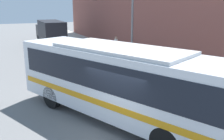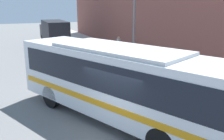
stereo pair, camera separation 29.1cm
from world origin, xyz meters
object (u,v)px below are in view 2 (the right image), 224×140
object	(u,v)px
delivery_truck	(54,32)
pedestrian_mid_block	(119,45)
city_bus	(118,78)
traffic_light_pole	(122,13)
fire_hydrant	(189,87)
pedestrian_near_corner	(177,65)
parking_meter	(131,55)

from	to	relation	value
delivery_truck	pedestrian_mid_block	xyz separation A→B (m)	(4.40, -9.21, -0.57)
city_bus	traffic_light_pole	bearing A→B (deg)	39.54
city_bus	fire_hydrant	xyz separation A→B (m)	(4.69, 1.08, -1.31)
city_bus	pedestrian_near_corner	xyz separation A→B (m)	(6.11, 4.08, -0.90)
parking_meter	pedestrian_near_corner	xyz separation A→B (m)	(1.42, -3.84, -0.07)
delivery_truck	fire_hydrant	bearing A→B (deg)	-80.19
traffic_light_pole	delivery_truck	bearing A→B (deg)	100.94
city_bus	fire_hydrant	bearing A→B (deg)	-11.74
delivery_truck	pedestrian_near_corner	world-z (taller)	delivery_truck
traffic_light_pole	pedestrian_near_corner	world-z (taller)	traffic_light_pole
parking_meter	pedestrian_near_corner	distance (m)	4.10
delivery_truck	pedestrian_mid_block	world-z (taller)	delivery_truck
delivery_truck	traffic_light_pole	size ratio (longest dim) A/B	1.36
city_bus	pedestrian_mid_block	world-z (taller)	city_bus
traffic_light_pole	parking_meter	world-z (taller)	traffic_light_pole
city_bus	fire_hydrant	size ratio (longest dim) A/B	13.51
city_bus	traffic_light_pole	distance (m)	9.05
delivery_truck	fire_hydrant	xyz separation A→B (m)	(3.53, -20.42, -1.06)
fire_hydrant	traffic_light_pole	size ratio (longest dim) A/B	0.13
fire_hydrant	parking_meter	world-z (taller)	parking_meter
delivery_truck	pedestrian_mid_block	bearing A→B (deg)	-64.43
fire_hydrant	parking_meter	bearing A→B (deg)	90.00
city_bus	parking_meter	world-z (taller)	city_bus
delivery_truck	parking_meter	world-z (taller)	delivery_truck
city_bus	delivery_truck	bearing A→B (deg)	62.19
pedestrian_near_corner	city_bus	bearing A→B (deg)	-146.29
parking_meter	pedestrian_mid_block	xyz separation A→B (m)	(0.87, 4.38, 0.02)
pedestrian_near_corner	delivery_truck	bearing A→B (deg)	105.87
fire_hydrant	pedestrian_near_corner	bearing A→B (deg)	64.62
pedestrian_mid_block	pedestrian_near_corner	bearing A→B (deg)	-86.19
city_bus	parking_meter	xyz separation A→B (m)	(4.69, 7.92, -0.84)
city_bus	pedestrian_near_corner	size ratio (longest dim) A/B	6.68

